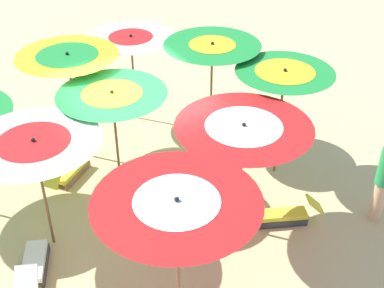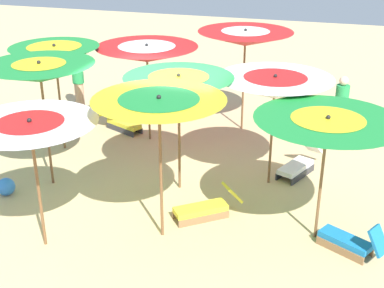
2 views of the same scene
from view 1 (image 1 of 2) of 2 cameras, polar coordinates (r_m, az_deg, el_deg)
name	(u,v)px [view 1 (image 1 of 2)]	position (r m, az deg, el deg)	size (l,w,h in m)	color
ground	(141,191)	(10.70, -5.63, -5.13)	(35.12, 35.12, 0.04)	#D1B57F
beach_umbrella_0	(131,44)	(12.16, -6.73, 10.89)	(2.04, 2.04, 2.21)	brown
beach_umbrella_1	(68,62)	(10.81, -13.49, 8.75)	(2.06, 2.06, 2.48)	brown
beach_umbrella_3	(212,52)	(10.90, 2.23, 10.09)	(2.04, 2.04, 2.52)	brown
beach_umbrella_4	(113,102)	(9.53, -8.74, 4.59)	(2.02, 2.02, 2.33)	brown
beach_umbrella_5	(35,151)	(8.62, -16.89, -0.78)	(2.17, 2.17, 2.26)	brown
beach_umbrella_6	(284,81)	(10.16, 10.09, 6.83)	(1.92, 1.92, 2.42)	brown
beach_umbrella_7	(243,135)	(8.55, 5.67, 1.02)	(2.30, 2.30, 2.31)	brown
beach_umbrella_8	(177,211)	(6.72, -1.67, -7.39)	(2.23, 2.23, 2.50)	brown
lounger_0	(33,266)	(9.23, -17.13, -12.70)	(1.37, 0.88, 0.61)	#333338
lounger_1	(68,171)	(11.11, -13.46, -2.96)	(1.02, 1.18, 0.57)	olive
lounger_3	(285,214)	(9.94, 10.26, -7.62)	(0.80, 1.29, 0.54)	#333338
beachgoer_1	(384,178)	(10.00, 20.40, -3.54)	(0.30, 0.30, 1.82)	#D8A87F
beach_ball	(216,117)	(12.68, 2.68, 2.99)	(0.34, 0.34, 0.34)	#337FE5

